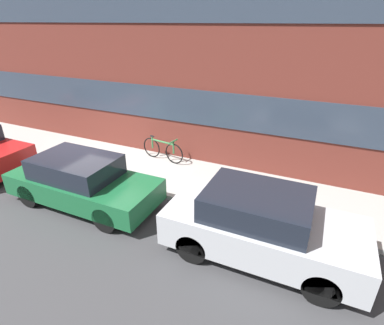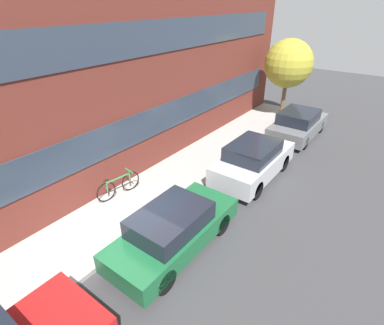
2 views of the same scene
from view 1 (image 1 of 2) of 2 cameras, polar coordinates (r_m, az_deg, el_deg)
ground_plane at (r=9.74m, az=-18.18°, el=-3.33°), size 56.00×56.00×0.00m
sidewalk_strip at (r=10.53m, az=-13.85°, el=-0.13°), size 28.00×2.47×0.13m
rowhouse_facade at (r=10.90m, az=-10.65°, el=25.28°), size 28.00×1.02×9.02m
parked_car_green at (r=8.39m, az=-20.23°, el=-3.35°), size 4.06×1.63×1.33m
parked_car_silver at (r=6.34m, az=12.98°, el=-11.58°), size 3.94×1.71×1.48m
bicycle at (r=10.19m, az=-5.61°, el=2.53°), size 1.66×0.44×0.81m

